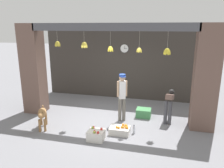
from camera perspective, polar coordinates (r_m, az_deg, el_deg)
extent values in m
plane|color=slate|center=(7.38, -0.75, -9.90)|extent=(60.00, 60.00, 0.00)
cube|color=#38332D|center=(9.42, 3.39, 5.71)|extent=(7.09, 0.12, 3.19)
cube|color=brown|center=(8.33, -19.87, 3.64)|extent=(0.70, 0.60, 3.19)
cube|color=brown|center=(7.03, 23.31, 1.35)|extent=(0.70, 0.60, 3.19)
cube|color=#4C4C51|center=(6.82, -0.57, 14.69)|extent=(5.19, 0.24, 0.24)
cylinder|color=#B2AD99|center=(7.50, -14.15, 12.07)|extent=(0.01, 0.01, 0.34)
ellipsoid|color=gold|center=(7.49, -13.70, 10.15)|extent=(0.13, 0.07, 0.19)
ellipsoid|color=gold|center=(7.53, -13.69, 10.17)|extent=(0.11, 0.11, 0.20)
ellipsoid|color=gold|center=(7.56, -13.93, 10.17)|extent=(0.08, 0.13, 0.20)
ellipsoid|color=gold|center=(7.55, -14.25, 10.15)|extent=(0.12, 0.10, 0.20)
ellipsoid|color=gold|center=(7.52, -14.40, 10.12)|extent=(0.12, 0.10, 0.20)
ellipsoid|color=gold|center=(7.48, -14.27, 10.10)|extent=(0.08, 0.13, 0.20)
ellipsoid|color=gold|center=(7.47, -13.96, 10.12)|extent=(0.11, 0.11, 0.20)
cylinder|color=#B2AD99|center=(7.10, -7.33, 12.22)|extent=(0.01, 0.01, 0.35)
ellipsoid|color=yellow|center=(7.10, -6.85, 10.06)|extent=(0.14, 0.08, 0.22)
ellipsoid|color=yellow|center=(7.15, -6.92, 10.09)|extent=(0.11, 0.13, 0.23)
ellipsoid|color=yellow|center=(7.17, -7.33, 10.09)|extent=(0.11, 0.13, 0.23)
ellipsoid|color=yellow|center=(7.14, -7.67, 10.06)|extent=(0.14, 0.08, 0.22)
ellipsoid|color=yellow|center=(7.08, -7.60, 10.03)|extent=(0.11, 0.13, 0.23)
ellipsoid|color=yellow|center=(7.06, -7.19, 10.03)|extent=(0.11, 0.13, 0.23)
cylinder|color=#B2AD99|center=(6.84, -0.42, 11.74)|extent=(0.01, 0.01, 0.46)
ellipsoid|color=yellow|center=(6.85, -0.04, 9.11)|extent=(0.12, 0.07, 0.19)
ellipsoid|color=yellow|center=(6.90, -0.21, 9.15)|extent=(0.09, 0.12, 0.19)
ellipsoid|color=yellow|center=(6.90, -0.67, 9.15)|extent=(0.12, 0.10, 0.20)
ellipsoid|color=yellow|center=(6.85, -0.78, 9.10)|extent=(0.12, 0.10, 0.20)
ellipsoid|color=yellow|center=(6.82, -0.39, 9.08)|extent=(0.09, 0.12, 0.19)
cylinder|color=#B2AD99|center=(6.65, 7.20, 11.45)|extent=(0.01, 0.01, 0.48)
ellipsoid|color=yellow|center=(6.68, 7.46, 8.74)|extent=(0.11, 0.06, 0.17)
ellipsoid|color=yellow|center=(6.72, 7.15, 8.79)|extent=(0.06, 0.11, 0.17)
ellipsoid|color=yellow|center=(6.69, 6.76, 8.77)|extent=(0.11, 0.06, 0.17)
ellipsoid|color=yellow|center=(6.64, 7.06, 8.72)|extent=(0.06, 0.11, 0.17)
cylinder|color=#B2AD99|center=(6.61, 14.38, 11.10)|extent=(0.01, 0.01, 0.48)
ellipsoid|color=yellow|center=(6.63, 14.66, 8.17)|extent=(0.14, 0.08, 0.22)
ellipsoid|color=yellow|center=(6.68, 14.43, 8.23)|extent=(0.11, 0.13, 0.23)
ellipsoid|color=yellow|center=(6.68, 13.96, 8.26)|extent=(0.11, 0.13, 0.23)
ellipsoid|color=yellow|center=(6.63, 13.72, 8.23)|extent=(0.14, 0.08, 0.22)
ellipsoid|color=yellow|center=(6.59, 13.95, 8.17)|extent=(0.11, 0.13, 0.23)
ellipsoid|color=yellow|center=(6.59, 14.42, 8.14)|extent=(0.11, 0.13, 0.23)
ellipsoid|color=#9E7042|center=(7.12, -17.76, -7.19)|extent=(0.51, 0.68, 0.25)
cylinder|color=#9E7042|center=(7.01, -17.11, -10.24)|extent=(0.07, 0.07, 0.39)
cylinder|color=#9E7042|center=(7.03, -18.36, -10.28)|extent=(0.07, 0.07, 0.39)
cylinder|color=#9E7042|center=(7.45, -16.83, -8.69)|extent=(0.07, 0.07, 0.39)
cylinder|color=#9E7042|center=(7.47, -18.00, -8.74)|extent=(0.07, 0.07, 0.39)
ellipsoid|color=#9E7042|center=(6.78, -18.06, -7.83)|extent=(0.25, 0.28, 0.17)
cone|color=brown|center=(6.74, -17.69, -7.10)|extent=(0.06, 0.06, 0.07)
cone|color=brown|center=(6.75, -18.55, -7.13)|extent=(0.06, 0.06, 0.07)
cylinder|color=#9E7042|center=(7.43, -17.55, -6.02)|extent=(0.13, 0.20, 0.26)
cylinder|color=#6B665B|center=(7.37, 3.13, -6.64)|extent=(0.11, 0.11, 0.79)
cylinder|color=#6B665B|center=(7.33, 2.06, -6.72)|extent=(0.11, 0.11, 0.79)
cube|color=white|center=(7.12, 2.66, -1.52)|extent=(0.25, 0.24, 0.59)
cylinder|color=tan|center=(7.15, 3.76, -1.18)|extent=(0.06, 0.06, 0.52)
cylinder|color=tan|center=(7.08, 1.56, -1.30)|extent=(0.06, 0.06, 0.52)
sphere|color=tan|center=(7.02, 2.70, 1.60)|extent=(0.20, 0.20, 0.20)
cylinder|color=#234299|center=(7.00, 2.71, 2.28)|extent=(0.21, 0.21, 0.07)
cube|color=#234299|center=(6.91, 2.90, 1.86)|extent=(0.20, 0.17, 0.01)
cylinder|color=#424247|center=(7.32, 13.81, -7.25)|extent=(0.11, 0.11, 0.78)
cylinder|color=#424247|center=(7.31, 14.90, -7.38)|extent=(0.11, 0.11, 0.78)
cube|color=brown|center=(7.41, 14.89, -3.28)|extent=(0.30, 0.60, 0.31)
sphere|color=black|center=(7.73, 15.29, -2.00)|extent=(0.19, 0.19, 0.19)
cube|color=silver|center=(6.62, 2.01, -12.01)|extent=(0.59, 0.42, 0.20)
sphere|color=orange|center=(6.60, 3.86, -10.85)|extent=(0.07, 0.07, 0.07)
sphere|color=orange|center=(6.67, 2.90, -10.55)|extent=(0.07, 0.07, 0.07)
sphere|color=orange|center=(6.52, 3.02, -11.18)|extent=(0.07, 0.07, 0.07)
sphere|color=orange|center=(6.52, 2.58, -11.16)|extent=(0.07, 0.07, 0.07)
sphere|color=orange|center=(6.51, 3.71, -11.23)|extent=(0.07, 0.07, 0.07)
sphere|color=orange|center=(6.51, 1.23, -11.18)|extent=(0.07, 0.07, 0.07)
sphere|color=orange|center=(6.49, 4.01, -11.34)|extent=(0.07, 0.07, 0.07)
sphere|color=orange|center=(6.48, 1.78, -11.31)|extent=(0.07, 0.07, 0.07)
sphere|color=orange|center=(6.64, 3.55, -10.68)|extent=(0.07, 0.07, 0.07)
cube|color=silver|center=(6.28, -4.18, -13.24)|extent=(0.46, 0.39, 0.28)
sphere|color=red|center=(6.12, -4.58, -12.25)|extent=(0.07, 0.07, 0.07)
sphere|color=#99B238|center=(6.33, -5.10, -11.29)|extent=(0.07, 0.07, 0.07)
sphere|color=red|center=(6.06, -3.68, -12.51)|extent=(0.07, 0.07, 0.07)
sphere|color=red|center=(6.35, -4.87, -11.17)|extent=(0.07, 0.07, 0.07)
sphere|color=#99B238|center=(6.08, -4.66, -12.41)|extent=(0.07, 0.07, 0.07)
sphere|color=red|center=(6.24, -2.79, -11.63)|extent=(0.07, 0.07, 0.07)
cube|color=#42844C|center=(7.81, 8.25, -7.46)|extent=(0.50, 0.42, 0.29)
cylinder|color=silver|center=(6.65, 5.76, -11.78)|extent=(0.07, 0.07, 0.24)
cylinder|color=black|center=(6.59, 5.79, -10.76)|extent=(0.04, 0.04, 0.03)
cylinder|color=black|center=(9.28, 3.27, 9.26)|extent=(0.36, 0.01, 0.36)
cylinder|color=white|center=(9.27, 3.26, 9.25)|extent=(0.34, 0.02, 0.34)
cube|color=black|center=(9.25, 3.25, 9.47)|extent=(0.01, 0.01, 0.10)
cube|color=black|center=(9.24, 3.56, 9.23)|extent=(0.13, 0.01, 0.01)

